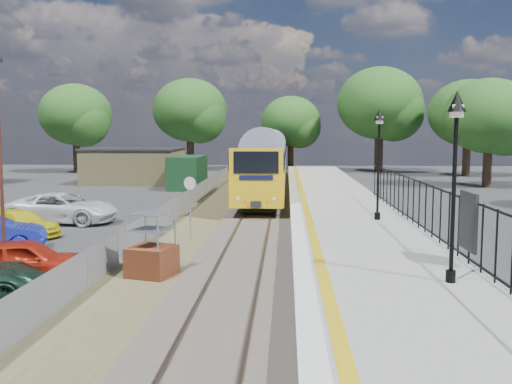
# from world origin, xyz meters

# --- Properties ---
(ground) EXTENTS (120.00, 120.00, 0.00)m
(ground) POSITION_xyz_m (0.00, 0.00, 0.00)
(ground) COLOR #2D2D30
(ground) RESTS_ON ground
(track_bed) EXTENTS (5.90, 80.00, 0.29)m
(track_bed) POSITION_xyz_m (-0.47, 9.67, 0.09)
(track_bed) COLOR #473F38
(track_bed) RESTS_ON ground
(platform) EXTENTS (5.00, 70.00, 0.90)m
(platform) POSITION_xyz_m (4.20, 8.00, 0.45)
(platform) COLOR gray
(platform) RESTS_ON ground
(platform_edge) EXTENTS (0.90, 70.00, 0.01)m
(platform_edge) POSITION_xyz_m (2.14, 8.00, 0.90)
(platform_edge) COLOR silver
(platform_edge) RESTS_ON platform
(victorian_lamp_south) EXTENTS (0.44, 0.44, 4.60)m
(victorian_lamp_south) POSITION_xyz_m (5.50, -4.00, 4.30)
(victorian_lamp_south) COLOR black
(victorian_lamp_south) RESTS_ON platform
(victorian_lamp_north) EXTENTS (0.44, 0.44, 4.60)m
(victorian_lamp_north) POSITION_xyz_m (5.30, 6.00, 4.30)
(victorian_lamp_north) COLOR black
(victorian_lamp_north) RESTS_ON platform
(palisade_fence) EXTENTS (0.12, 26.00, 2.00)m
(palisade_fence) POSITION_xyz_m (6.55, 2.24, 1.84)
(palisade_fence) COLOR black
(palisade_fence) RESTS_ON platform
(wire_fence) EXTENTS (0.06, 52.00, 1.20)m
(wire_fence) POSITION_xyz_m (-4.20, 12.00, 0.60)
(wire_fence) COLOR #999EA3
(wire_fence) RESTS_ON ground
(outbuilding) EXTENTS (10.80, 10.10, 3.12)m
(outbuilding) POSITION_xyz_m (-10.91, 31.21, 1.52)
(outbuilding) COLOR tan
(outbuilding) RESTS_ON ground
(tree_line) EXTENTS (56.80, 43.80, 11.88)m
(tree_line) POSITION_xyz_m (1.40, 42.00, 6.61)
(tree_line) COLOR #332319
(tree_line) RESTS_ON ground
(train) EXTENTS (2.82, 40.83, 3.51)m
(train) POSITION_xyz_m (0.00, 30.82, 2.34)
(train) COLOR gold
(train) RESTS_ON ground
(brick_plinth) EXTENTS (1.60, 1.60, 2.07)m
(brick_plinth) POSITION_xyz_m (-2.67, -0.52, 0.99)
(brick_plinth) COLOR #974726
(brick_plinth) RESTS_ON ground
(speed_sign) EXTENTS (0.52, 0.20, 2.69)m
(speed_sign) POSITION_xyz_m (-2.50, 5.61, 1.82)
(speed_sign) COLOR #999EA3
(speed_sign) RESTS_ON ground
(carpark_lamp) EXTENTS (0.25, 0.50, 7.00)m
(carpark_lamp) POSITION_xyz_m (-8.11, 0.89, 3.99)
(carpark_lamp) COLOR #482118
(carpark_lamp) RESTS_ON ground
(car_red) EXTENTS (4.36, 2.64, 1.39)m
(car_red) POSITION_xyz_m (-6.31, -1.51, 0.69)
(car_red) COLOR #B62410
(car_red) RESTS_ON ground
(car_yellow) EXTENTS (4.30, 2.96, 1.16)m
(car_yellow) POSITION_xyz_m (-10.11, 6.14, 0.58)
(car_yellow) COLOR yellow
(car_yellow) RESTS_ON ground
(car_white) EXTENTS (5.64, 2.92, 1.52)m
(car_white) POSITION_xyz_m (-9.65, 9.85, 0.76)
(car_white) COLOR silver
(car_white) RESTS_ON ground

